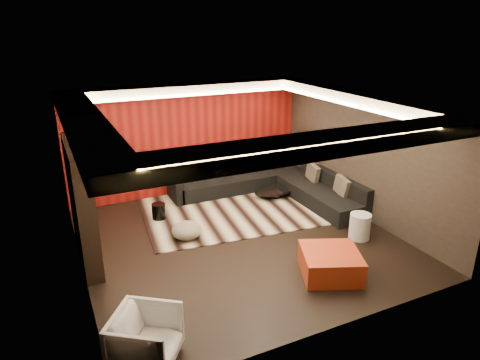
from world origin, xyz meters
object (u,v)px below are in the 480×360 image
orange_ottoman (330,263)px  sectional_sofa (270,185)px  white_side_table (360,226)px  coffee_table (274,193)px  armchair (146,339)px  drum_stool (159,211)px

orange_ottoman → sectional_sofa: (0.84, 3.68, 0.05)m
white_side_table → coffee_table: bearing=100.1°
coffee_table → sectional_sofa: 0.24m
armchair → sectional_sofa: (4.23, 4.36, -0.10)m
armchair → coffee_table: bearing=-10.1°
coffee_table → sectional_sofa: (-0.04, 0.18, 0.15)m
white_side_table → armchair: bearing=-162.2°
coffee_table → white_side_table: (0.47, -2.66, 0.15)m
white_side_table → sectional_sofa: size_ratio=0.15×
coffee_table → armchair: 5.99m
coffee_table → orange_ottoman: size_ratio=1.12×
drum_stool → white_side_table: size_ratio=0.67×
sectional_sofa → armchair: bearing=-134.1°
drum_stool → sectional_sofa: 2.95m
coffee_table → drum_stool: (-2.99, -0.03, 0.08)m
white_side_table → orange_ottoman: 1.59m
coffee_table → armchair: armchair is taller
coffee_table → armchair: size_ratio=1.35×
white_side_table → armchair: size_ratio=0.66×
coffee_table → orange_ottoman: orange_ottoman is taller
armchair → sectional_sofa: sectional_sofa is taller
white_side_table → sectional_sofa: (-0.51, 2.84, -0.00)m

